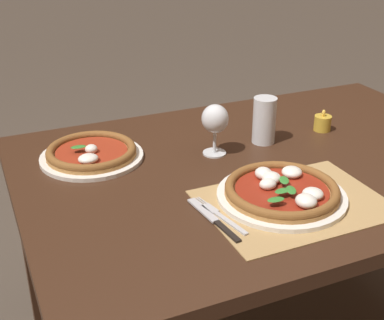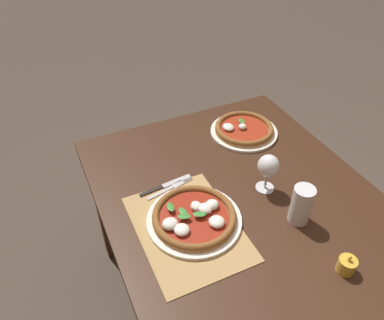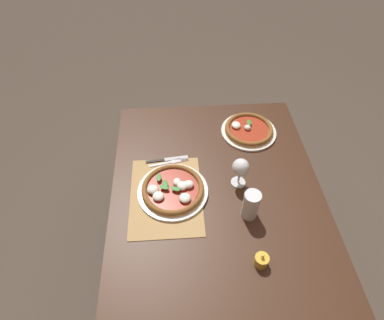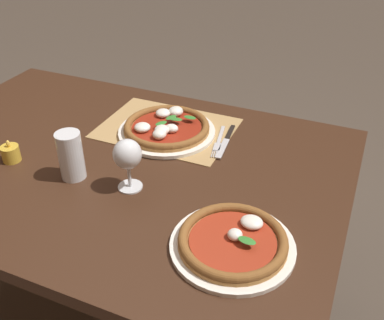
% 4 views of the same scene
% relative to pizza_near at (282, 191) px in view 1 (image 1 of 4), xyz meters
% --- Properties ---
extents(dining_table, '(1.45, 0.99, 0.74)m').
position_rel_pizza_near_xyz_m(dining_table, '(0.09, 0.21, -0.11)').
color(dining_table, '#382114').
rests_on(dining_table, ground).
extents(paper_placemat, '(0.45, 0.33, 0.00)m').
position_rel_pizza_near_xyz_m(paper_placemat, '(0.02, -0.03, -0.02)').
color(paper_placemat, '#A88451').
rests_on(paper_placemat, dining_table).
extents(pizza_near, '(0.33, 0.33, 0.05)m').
position_rel_pizza_near_xyz_m(pizza_near, '(0.00, 0.00, 0.00)').
color(pizza_near, silver).
rests_on(pizza_near, paper_placemat).
extents(pizza_far, '(0.30, 0.30, 0.05)m').
position_rel_pizza_near_xyz_m(pizza_far, '(-0.38, 0.42, -0.00)').
color(pizza_far, silver).
rests_on(pizza_far, dining_table).
extents(wine_glass, '(0.08, 0.08, 0.16)m').
position_rel_pizza_near_xyz_m(wine_glass, '(-0.04, 0.31, 0.08)').
color(wine_glass, silver).
rests_on(wine_glass, dining_table).
extents(pint_glass, '(0.07, 0.07, 0.15)m').
position_rel_pizza_near_xyz_m(pint_glass, '(0.14, 0.33, 0.05)').
color(pint_glass, silver).
rests_on(pint_glass, dining_table).
extents(fork, '(0.06, 0.20, 0.00)m').
position_rel_pizza_near_xyz_m(fork, '(-0.18, -0.01, -0.02)').
color(fork, '#B7B7BC').
rests_on(fork, paper_placemat).
extents(knife, '(0.04, 0.22, 0.01)m').
position_rel_pizza_near_xyz_m(knife, '(-0.20, -0.02, -0.02)').
color(knife, black).
rests_on(knife, paper_placemat).
extents(votive_candle, '(0.06, 0.06, 0.07)m').
position_rel_pizza_near_xyz_m(votive_candle, '(0.37, 0.34, 0.00)').
color(votive_candle, gold).
rests_on(votive_candle, dining_table).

